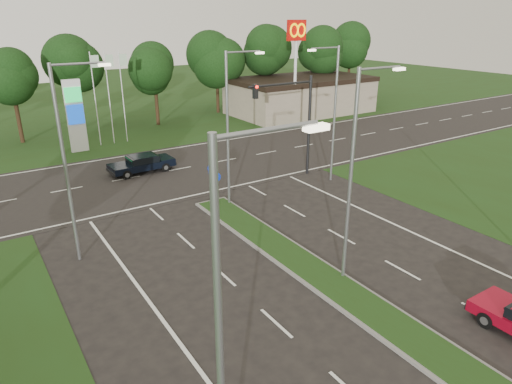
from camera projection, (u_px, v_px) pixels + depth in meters
ground at (451, 367)px, 14.94m from camera, size 160.00×160.00×0.00m
verge_far at (71, 106)px, 57.95m from camera, size 160.00×50.00×0.02m
cross_road at (166, 172)px, 33.71m from camera, size 160.00×12.00×0.02m
median_kerb at (363, 305)px, 18.05m from camera, size 2.00×26.00×0.12m
commercial_building at (301, 96)px, 53.55m from camera, size 16.00×9.00×4.00m
streetlight_median_near at (355, 167)px, 18.31m from camera, size 2.53×0.22×9.00m
streetlight_median_far at (230, 122)px, 26.13m from camera, size 2.53×0.22×9.00m
streetlight_left_near at (228, 328)px, 8.89m from camera, size 2.53×0.22×9.00m
streetlight_left_far at (68, 156)px, 19.84m from camera, size 2.53×0.22×9.00m
streetlight_right_far at (333, 108)px, 30.09m from camera, size 2.53×0.22×9.00m
traffic_signal at (295, 112)px, 30.99m from camera, size 5.10×0.42×7.00m
median_signs at (214, 178)px, 27.15m from camera, size 1.16×1.76×2.38m
gas_pylon at (78, 114)px, 37.70m from camera, size 5.80×1.26×8.00m
mcdonalds_sign at (296, 45)px, 46.20m from camera, size 2.20×0.47×10.40m
treeline_far at (97, 60)px, 43.75m from camera, size 6.00×6.00×9.90m
navy_sedan at (142, 163)px, 33.35m from camera, size 4.67×2.07×1.26m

